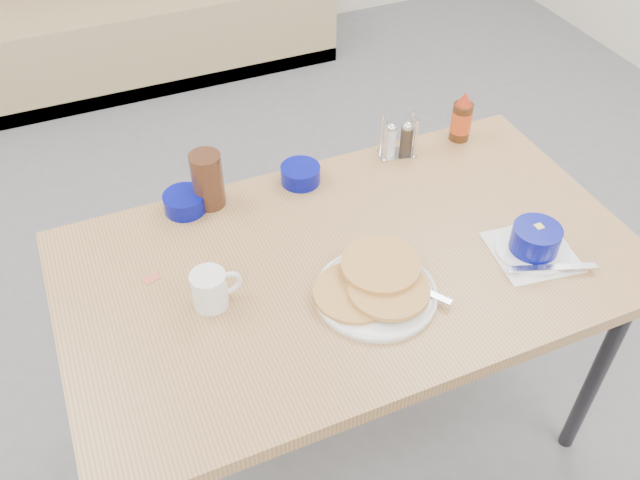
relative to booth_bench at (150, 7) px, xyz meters
name	(u,v)px	position (x,y,z in m)	size (l,w,h in m)	color
booth_bench	(150,7)	(0.00, 0.00, 0.00)	(1.90, 0.56, 1.22)	tan
dining_table	(351,277)	(0.00, -2.53, 0.35)	(1.40, 0.80, 0.76)	#B17F51
pancake_plate	(375,287)	(0.00, -2.66, 0.43)	(0.29, 0.28, 0.05)	white
coffee_mug	(211,289)	(-0.35, -2.54, 0.46)	(0.12, 0.08, 0.09)	white
grits_setting	(535,243)	(0.42, -2.69, 0.44)	(0.22, 0.23, 0.08)	white
creamer_bowl	(185,202)	(-0.32, -2.19, 0.43)	(0.11, 0.11, 0.05)	#050B7F
butter_bowl	(300,174)	(0.00, -2.20, 0.43)	(0.11, 0.11, 0.05)	#050B7F
amber_tumbler	(208,180)	(-0.26, -2.19, 0.49)	(0.08, 0.08, 0.16)	#3F2214
condiment_caddy	(398,142)	(0.30, -2.19, 0.45)	(0.12, 0.08, 0.13)	silver
syrup_bottle	(461,119)	(0.51, -2.19, 0.48)	(0.06, 0.06, 0.16)	#47230F
sugar_wrapper	(152,278)	(-0.47, -2.41, 0.41)	(0.04, 0.02, 0.00)	#CB5543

